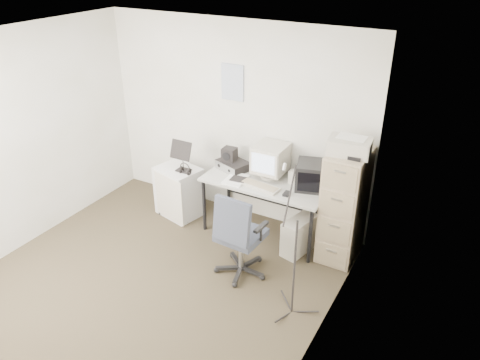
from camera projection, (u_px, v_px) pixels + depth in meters
The scene contains 23 objects.
floor at pixel (152, 283), 5.03m from camera, with size 3.60×3.60×0.01m, color #3A3125.
ceiling at pixel (126, 45), 3.88m from camera, with size 3.60×3.60×0.01m, color white.
wall_back at pixel (235, 122), 5.85m from camera, with size 3.60×0.02×2.50m, color white.
wall_left at pixel (16, 143), 5.23m from camera, with size 0.02×3.60×2.50m, color white.
wall_right at pixel (320, 230), 3.67m from camera, with size 0.02×3.60×2.50m, color white.
wall_calendar at pixel (233, 82), 5.62m from camera, with size 0.30×0.02×0.44m, color white.
filing_cabinet at pixel (344, 206), 5.19m from camera, with size 0.40×0.60×1.30m, color tan.
printer at pixel (350, 147), 4.81m from camera, with size 0.43×0.30×0.17m, color #B6B0A7.
desk at pixel (266, 207), 5.71m from camera, with size 1.50×0.70×0.73m, color #A9AA98.
crt_monitor at pixel (271, 161), 5.56m from camera, with size 0.37×0.39×0.41m, color #B6B0A7.
crt_tv at pixel (312, 175), 5.33m from camera, with size 0.34×0.36×0.31m, color black.
desk_speaker at pixel (293, 177), 5.46m from camera, with size 0.09×0.09×0.16m, color beige.
keyboard at pixel (260, 186), 5.40m from camera, with size 0.49×0.17×0.03m, color #B6B0A7.
mouse at pixel (287, 194), 5.23m from camera, with size 0.06×0.11×0.03m, color black.
radio_receiver at pixel (233, 165), 5.81m from camera, with size 0.38×0.27×0.11m, color black.
radio_speaker at pixel (229, 154), 5.77m from camera, with size 0.16×0.15×0.16m, color black.
papers at pixel (236, 179), 5.56m from camera, with size 0.23×0.32×0.02m, color white.
pc_tower at pixel (299, 235), 5.44m from camera, with size 0.21×0.47×0.43m, color #B6B0A7.
office_chair at pixel (241, 233), 4.96m from camera, with size 0.58×0.58×1.01m, color #383E4A.
side_cart at pixel (179, 191), 6.14m from camera, with size 0.54×0.43×0.67m, color silver.
music_stand at pixel (183, 156), 5.83m from camera, with size 0.29×0.15×0.42m, color black.
headphones at pixel (185, 170), 5.83m from camera, with size 0.16×0.16×0.03m, color black.
mic_stand at pixel (295, 254), 4.32m from camera, with size 0.02×0.02×1.39m, color black.
Camera 1 is at (2.75, -3.00, 3.29)m, focal length 35.00 mm.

